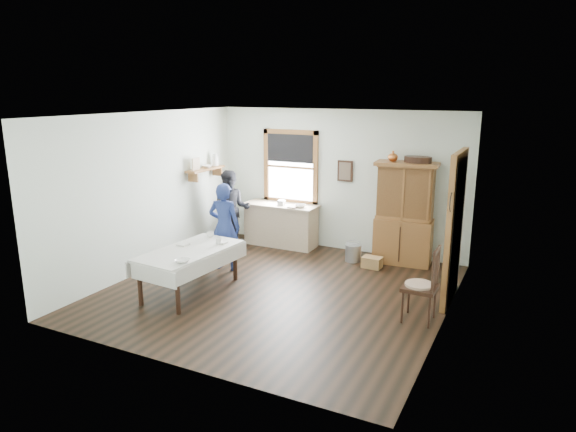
% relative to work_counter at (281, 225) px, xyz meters
% --- Properties ---
extents(room, '(5.01, 5.01, 2.70)m').
position_rel_work_counter_xyz_m(room, '(1.07, -2.18, 0.93)').
color(room, black).
rests_on(room, ground).
extents(window, '(1.18, 0.07, 1.48)m').
position_rel_work_counter_xyz_m(window, '(0.07, 0.29, 1.21)').
color(window, white).
rests_on(window, room).
extents(doorway, '(0.09, 1.14, 2.22)m').
position_rel_work_counter_xyz_m(doorway, '(3.52, -1.33, 0.74)').
color(doorway, '#474033').
rests_on(doorway, room).
extents(wall_shelf, '(0.24, 1.00, 0.44)m').
position_rel_work_counter_xyz_m(wall_shelf, '(-1.30, -0.64, 1.15)').
color(wall_shelf, '#9A5F2F').
rests_on(wall_shelf, room).
extents(framed_picture, '(0.30, 0.04, 0.40)m').
position_rel_work_counter_xyz_m(framed_picture, '(1.22, 0.28, 1.13)').
color(framed_picture, black).
rests_on(framed_picture, room).
extents(rug_beater, '(0.01, 0.27, 0.27)m').
position_rel_work_counter_xyz_m(rug_beater, '(3.52, -1.88, 1.30)').
color(rug_beater, black).
rests_on(rug_beater, room).
extents(work_counter, '(1.47, 0.56, 0.84)m').
position_rel_work_counter_xyz_m(work_counter, '(0.00, 0.00, 0.00)').
color(work_counter, tan).
rests_on(work_counter, room).
extents(china_hutch, '(1.11, 0.59, 1.83)m').
position_rel_work_counter_xyz_m(china_hutch, '(2.46, -0.00, 0.49)').
color(china_hutch, '#9A5F2F').
rests_on(china_hutch, room).
extents(dining_table, '(1.03, 1.77, 0.68)m').
position_rel_work_counter_xyz_m(dining_table, '(-0.13, -2.81, -0.08)').
color(dining_table, silver).
rests_on(dining_table, room).
extents(spindle_chair, '(0.49, 0.49, 1.05)m').
position_rel_work_counter_xyz_m(spindle_chair, '(3.25, -2.27, 0.10)').
color(spindle_chair, black).
rests_on(spindle_chair, room).
extents(pail, '(0.33, 0.33, 0.31)m').
position_rel_work_counter_xyz_m(pail, '(1.63, -0.30, -0.26)').
color(pail, '#9EA1A6').
rests_on(pail, room).
extents(wicker_basket, '(0.34, 0.25, 0.20)m').
position_rel_work_counter_xyz_m(wicker_basket, '(2.05, -0.49, -0.32)').
color(wicker_basket, '#A9874C').
rests_on(wicker_basket, room).
extents(woman_blue, '(0.57, 0.43, 1.41)m').
position_rel_work_counter_xyz_m(woman_blue, '(-0.22, -1.69, 0.29)').
color(woman_blue, navy).
rests_on(woman_blue, room).
extents(figure_dark, '(0.86, 0.79, 1.42)m').
position_rel_work_counter_xyz_m(figure_dark, '(-0.82, -0.53, 0.29)').
color(figure_dark, black).
rests_on(figure_dark, room).
extents(table_cup_a, '(0.15, 0.15, 0.10)m').
position_rel_work_counter_xyz_m(table_cup_a, '(-0.24, -2.09, 0.31)').
color(table_cup_a, white).
rests_on(table_cup_a, dining_table).
extents(table_cup_b, '(0.13, 0.13, 0.10)m').
position_rel_work_counter_xyz_m(table_cup_b, '(0.11, -2.36, 0.31)').
color(table_cup_b, white).
rests_on(table_cup_b, dining_table).
extents(table_bowl, '(0.24, 0.24, 0.06)m').
position_rel_work_counter_xyz_m(table_bowl, '(0.15, -3.33, 0.29)').
color(table_bowl, white).
rests_on(table_bowl, dining_table).
extents(counter_book, '(0.16, 0.22, 0.02)m').
position_rel_work_counter_xyz_m(counter_book, '(0.25, -0.12, 0.43)').
color(counter_book, brown).
rests_on(counter_book, work_counter).
extents(counter_bowl, '(0.27, 0.27, 0.06)m').
position_rel_work_counter_xyz_m(counter_bowl, '(0.46, -0.09, 0.45)').
color(counter_bowl, white).
rests_on(counter_bowl, work_counter).
extents(shelf_bowl, '(0.22, 0.22, 0.05)m').
position_rel_work_counter_xyz_m(shelf_bowl, '(-1.30, -0.63, 1.18)').
color(shelf_bowl, white).
rests_on(shelf_bowl, wall_shelf).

